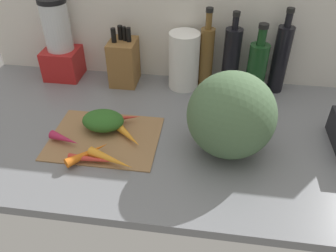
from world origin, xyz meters
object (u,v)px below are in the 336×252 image
Objects in this scene: carrot_4 at (106,122)px; blender_appliance at (60,45)px; carrot_0 at (65,139)px; bottle_0 at (206,56)px; paper_towel_roll at (184,61)px; carrot_1 at (130,137)px; carrot_5 at (118,118)px; cutting_board at (105,137)px; carrot_6 at (88,153)px; bottle_3 at (280,58)px; carrot_7 at (96,160)px; winter_squash at (231,115)px; carrot_2 at (111,159)px; bottle_1 at (231,58)px; knife_block at (124,61)px; bottle_2 at (257,67)px; carrot_3 at (113,123)px.

blender_appliance is at bearing 129.71° from carrot_4.
carrot_0 is 0.32× the size of blender_appliance.
bottle_0 is (31.76, 33.65, 10.77)cm from carrot_4.
blender_appliance is 1.46× the size of paper_towel_roll.
carrot_5 reaches higher than carrot_1.
cutting_board is 6.44cm from carrot_4.
bottle_3 is at bearing 39.75° from carrot_6.
carrot_4 is at bearing 146.30° from carrot_1.
paper_towel_roll is (20.90, 50.27, 9.38)cm from carrot_7.
winter_squash is 0.81× the size of blender_appliance.
carrot_0 is at bearing -136.01° from carrot_5.
bottle_0 is at bearing 46.57° from carrot_0.
carrot_5 is 19.68cm from carrot_6.
bottle_1 is (34.46, 51.56, 10.46)cm from carrot_2.
carrot_4 is 0.35× the size of bottle_1.
winter_squash is 0.86× the size of bottle_1.
blender_appliance is 1.04× the size of bottle_0.
bottle_1 is 0.94× the size of bottle_3.
bottle_2 is (52.27, -0.86, 1.70)cm from knife_block.
bottle_0 is at bearing 56.96° from carrot_6.
carrot_7 is (1.12, -12.45, 1.51)cm from cutting_board.
carrot_0 is 0.69× the size of carrot_2.
paper_towel_roll is at bearing 57.17° from carrot_3.
carrot_1 is 65.39cm from bottle_3.
knife_block is (-10.90, 38.21, 7.27)cm from carrot_1.
carrot_1 is at bearing -137.93° from bottle_2.
carrot_2 is 0.48× the size of bottle_0.
carrot_5 is at bearing -132.24° from bottle_0.
cutting_board is at bearing -143.61° from bottle_2.
carrot_5 is 0.56× the size of bottle_2.
bottle_3 is at bearing 30.82° from carrot_3.
carrot_6 is (9.52, -5.64, -0.00)cm from carrot_0.
bottle_3 reaches higher than paper_towel_roll.
carrot_4 is 69.75cm from bottle_3.
cutting_board is at bearing 176.71° from carrot_1.
bottle_1 is at bearing -0.06° from blender_appliance.
carrot_2 is 0.65× the size of knife_block.
carrot_3 is 0.45× the size of bottle_3.
carrot_7 is 60.91cm from bottle_0.
cutting_board is 2.11× the size of carrot_7.
paper_towel_roll is at bearing -1.86° from blender_appliance.
carrot_1 reaches higher than carrot_7.
carrot_4 is 0.39× the size of bottle_2.
winter_squash reaches higher than carrot_0.
bottle_0 is (-9.40, 39.89, -0.42)cm from winter_squash.
carrot_1 is at bearing -41.70° from carrot_3.
blender_appliance is 87.56cm from bottle_3.
carrot_0 is 0.45× the size of knife_block.
carrot_1 is at bearing -3.29° from cutting_board.
bottle_0 reaches higher than bottle_1.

